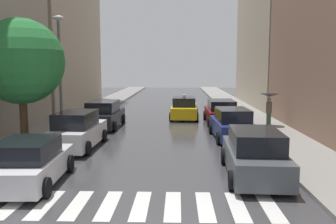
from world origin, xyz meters
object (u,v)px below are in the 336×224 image
Objects in this scene: parked_car_right_nearest at (254,155)px; taxi_midroad at (184,108)px; lamp_post_left at (60,66)px; parked_car_left_nearest at (28,163)px; parked_car_left_second at (77,131)px; parked_car_right_second at (232,125)px; parked_car_right_third at (221,112)px; parked_car_left_third at (104,115)px; street_tree_left at (21,62)px; pedestrian_near_tree at (269,101)px.

taxi_midroad reaches higher than parked_car_right_nearest.
taxi_midroad is 0.67× the size of lamp_post_left.
lamp_post_left reaches higher than parked_car_left_nearest.
lamp_post_left is at bearing 31.13° from parked_car_left_second.
taxi_midroad is at bearing -21.67° from parked_car_left_nearest.
lamp_post_left is at bearing 8.65° from parked_car_left_nearest.
parked_car_right_second is 0.95× the size of parked_car_right_third.
lamp_post_left is at bearing 82.57° from parked_car_right_second.
parked_car_left_third is 7.47m from street_tree_left.
parked_car_left_second is at bearing -60.89° from lamp_post_left.
parked_car_left_second is 11.00m from parked_car_right_third.
parked_car_left_nearest is 0.95× the size of taxi_midroad.
lamp_post_left is at bearing 135.76° from taxi_midroad.
taxi_midroad is 13.25m from street_tree_left.
taxi_midroad is (5.37, 15.33, 0.04)m from parked_car_left_nearest.
lamp_post_left is at bearing 115.28° from parked_car_right_third.
pedestrian_near_tree reaches higher than parked_car_left_nearest.
parked_car_right_third is at bearing 38.75° from street_tree_left.
lamp_post_left is at bearing -148.99° from pedestrian_near_tree.
parked_car_left_second is 5.89m from parked_car_left_third.
street_tree_left reaches higher than parked_car_right_nearest.
parked_car_right_nearest reaches higher than parked_car_right_third.
parked_car_left_third is 12.64m from parked_car_right_nearest.
taxi_midroad reaches higher than parked_car_left_second.
street_tree_left is (-10.15, -8.15, 3.34)m from parked_car_right_third.
parked_car_left_second is 1.02× the size of parked_car_right_second.
street_tree_left reaches higher than taxi_midroad.
lamp_post_left is at bearing 146.98° from parked_car_left_third.
street_tree_left is at bearing 22.06° from parked_car_left_nearest.
parked_car_left_third is 1.07× the size of parked_car_right_second.
parked_car_right_second is at bearing -47.57° from parked_car_left_nearest.
lamp_post_left is (-1.84, -2.69, 3.13)m from parked_car_left_third.
parked_car_left_second is at bearing -179.30° from parked_car_left_third.
pedestrian_near_tree is at bearing -124.83° from taxi_midroad.
parked_car_right_third is at bearing -2.91° from parked_car_right_second.
parked_car_right_nearest is at bearing -84.39° from parked_car_left_nearest.
parked_car_left_third is at bearing 129.87° from taxi_midroad.
street_tree_left reaches higher than parked_car_left_second.
parked_car_left_second reaches higher than parked_car_left_third.
taxi_midroad is (-2.23, 14.27, -0.03)m from parked_car_right_nearest.
taxi_midroad is 0.74× the size of street_tree_left.
parked_car_right_third is 11.05m from lamp_post_left.
parked_car_left_third is at bearing 68.48° from street_tree_left.
street_tree_left is 0.91× the size of lamp_post_left.
parked_car_right_second is 0.76× the size of street_tree_left.
street_tree_left is (-2.46, -6.23, 3.30)m from parked_car_left_third.
parked_car_left_nearest is at bearing 162.69° from taxi_midroad.
parked_car_left_nearest is 0.93× the size of parked_car_right_second.
lamp_post_left is (-9.28, 7.52, 3.13)m from parked_car_right_nearest.
parked_car_left_third is at bearing 1.47° from parked_car_left_second.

